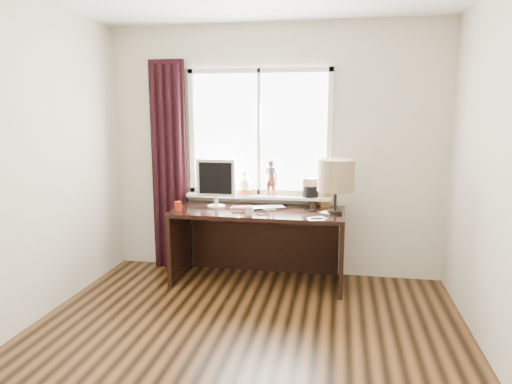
% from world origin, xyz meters
% --- Properties ---
extents(floor, '(3.50, 4.00, 0.00)m').
position_xyz_m(floor, '(0.00, 0.00, 0.00)').
color(floor, '#5A3618').
rests_on(floor, ground).
extents(wall_back, '(3.50, 0.00, 2.60)m').
position_xyz_m(wall_back, '(0.00, 2.00, 1.30)').
color(wall_back, beige).
rests_on(wall_back, ground).
extents(laptop, '(0.41, 0.35, 0.03)m').
position_xyz_m(laptop, '(-0.02, 1.69, 0.76)').
color(laptop, silver).
rests_on(laptop, desk).
extents(mug, '(0.12, 0.12, 0.09)m').
position_xyz_m(mug, '(-0.14, 1.39, 0.80)').
color(mug, white).
rests_on(mug, desk).
extents(red_cup, '(0.07, 0.07, 0.09)m').
position_xyz_m(red_cup, '(-0.87, 1.45, 0.80)').
color(red_cup, maroon).
rests_on(red_cup, desk).
extents(window, '(1.52, 0.20, 1.40)m').
position_xyz_m(window, '(-0.13, 1.95, 1.31)').
color(window, white).
rests_on(window, ground).
extents(curtain, '(0.38, 0.09, 2.25)m').
position_xyz_m(curtain, '(-1.13, 1.91, 1.12)').
color(curtain, black).
rests_on(curtain, floor).
extents(desk, '(1.70, 0.70, 0.75)m').
position_xyz_m(desk, '(-0.10, 1.73, 0.51)').
color(desk, black).
rests_on(desk, floor).
extents(monitor, '(0.40, 0.18, 0.49)m').
position_xyz_m(monitor, '(-0.55, 1.69, 1.03)').
color(monitor, beige).
rests_on(monitor, desk).
extents(notebook_stack, '(0.26, 0.21, 0.03)m').
position_xyz_m(notebook_stack, '(-0.26, 1.61, 0.77)').
color(notebook_stack, beige).
rests_on(notebook_stack, desk).
extents(brush_holder, '(0.09, 0.09, 0.25)m').
position_xyz_m(brush_holder, '(0.43, 1.89, 0.81)').
color(brush_holder, black).
rests_on(brush_holder, desk).
extents(icon_frame, '(0.10, 0.04, 0.13)m').
position_xyz_m(icon_frame, '(0.56, 1.89, 0.81)').
color(icon_frame, gold).
rests_on(icon_frame, desk).
extents(table_lamp, '(0.35, 0.35, 0.52)m').
position_xyz_m(table_lamp, '(0.65, 1.61, 1.11)').
color(table_lamp, black).
rests_on(table_lamp, desk).
extents(loose_papers, '(0.29, 0.46, 0.00)m').
position_xyz_m(loose_papers, '(0.53, 1.45, 0.75)').
color(loose_papers, white).
rests_on(loose_papers, desk).
extents(desk_cables, '(0.56, 0.52, 0.01)m').
position_xyz_m(desk_cables, '(0.14, 1.64, 0.75)').
color(desk_cables, black).
rests_on(desk_cables, desk).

